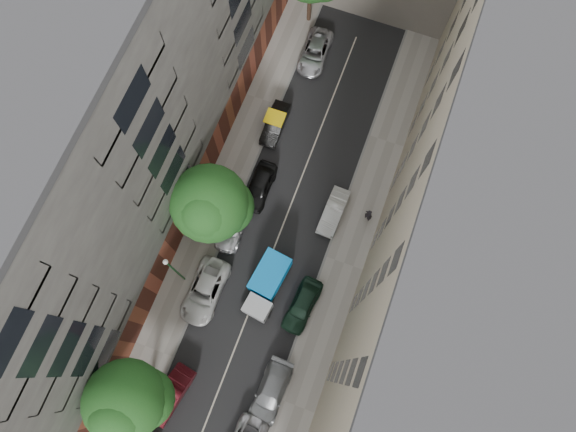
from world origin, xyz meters
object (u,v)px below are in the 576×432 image
at_px(car_left_2, 205,291).
at_px(car_left_3, 233,224).
at_px(car_right_1, 271,393).
at_px(car_left_4, 260,186).
at_px(car_left_5, 275,124).
at_px(tree_mid, 210,206).
at_px(car_left_6, 315,52).
at_px(pedestrian, 369,215).
at_px(car_right_3, 333,212).
at_px(tree_near, 126,403).
at_px(car_right_2, 302,305).
at_px(lamp_post, 173,269).
at_px(tarp_truck, 267,284).
at_px(car_left_1, 171,395).

xyz_separation_m(car_left_2, car_left_3, (0.00, 5.60, -0.04)).
distance_m(car_left_2, car_right_1, 8.77).
distance_m(car_left_4, car_left_5, 5.66).
xyz_separation_m(car_left_5, tree_mid, (-1.08, -9.54, 4.36)).
relative_size(car_left_6, car_right_1, 0.99).
xyz_separation_m(car_left_2, pedestrian, (9.65, 9.85, 0.31)).
relative_size(car_left_4, pedestrian, 2.45).
height_order(car_left_2, car_right_3, car_left_2).
bearing_deg(car_left_6, car_right_3, -67.63).
distance_m(tree_near, pedestrian, 21.56).
relative_size(car_left_4, car_left_6, 0.90).
bearing_deg(car_right_1, tree_mid, 130.67).
relative_size(car_left_4, car_right_2, 0.99).
xyz_separation_m(car_left_2, car_right_3, (6.99, 9.26, -0.06)).
bearing_deg(car_left_4, lamp_post, -107.34).
height_order(car_right_2, pedestrian, pedestrian).
distance_m(car_left_6, car_right_3, 14.52).
distance_m(car_left_3, car_right_1, 12.81).
xyz_separation_m(car_left_4, lamp_post, (-2.74, -8.83, 3.41)).
bearing_deg(car_right_1, car_left_4, 116.00).
relative_size(car_left_4, tree_near, 0.55).
distance_m(tarp_truck, car_left_5, 13.48).
height_order(car_left_1, tree_mid, tree_mid).
bearing_deg(car_right_1, car_right_2, 91.74).
bearing_deg(car_left_3, tree_mid, -164.99).
bearing_deg(car_left_5, car_left_6, 83.19).
relative_size(tarp_truck, car_left_2, 0.99).
height_order(car_left_1, lamp_post, lamp_post).
bearing_deg(car_left_5, car_right_2, -62.28).
relative_size(tree_near, tree_mid, 1.02).
bearing_deg(car_left_2, tarp_truck, 25.58).
distance_m(car_left_4, car_right_2, 9.97).
distance_m(car_left_5, pedestrian, 10.85).
bearing_deg(car_left_3, car_right_2, -31.91).
bearing_deg(lamp_post, car_right_2, 7.39).
bearing_deg(car_left_4, car_left_3, -102.62).
height_order(tree_near, lamp_post, tree_near).
bearing_deg(pedestrian, car_right_3, 36.96).
height_order(tarp_truck, car_left_4, tarp_truck).
xyz_separation_m(tarp_truck, tree_near, (-5.10, -10.46, 4.07)).
height_order(tarp_truck, car_right_2, tarp_truck).
relative_size(car_left_2, car_left_4, 1.20).
distance_m(car_left_2, tree_near, 9.67).
bearing_deg(car_left_4, car_right_2, -50.16).
xyz_separation_m(car_left_3, pedestrian, (9.65, 4.25, 0.35)).
height_order(car_left_2, lamp_post, lamp_post).
distance_m(car_left_1, tree_mid, 13.67).
distance_m(car_left_5, car_right_2, 15.08).
relative_size(car_left_3, lamp_post, 0.73).
bearing_deg(car_left_2, lamp_post, 169.34).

